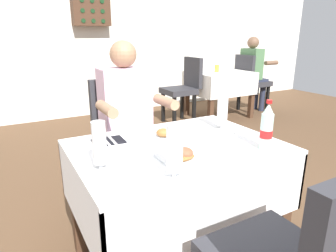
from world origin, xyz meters
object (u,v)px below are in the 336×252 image
object	(u,v)px
beer_glass_middle	(99,145)
background_dining_table	(219,83)
beer_glass_right	(175,151)
background_patron	(253,70)
napkin_cutlery_set	(108,141)
background_table_tumbler	(217,68)
plate_near_camera	(187,157)
plate_far_diner	(165,135)
background_chair_left	(184,86)
main_dining_table	(177,174)
cola_bottle_primary	(267,128)
background_chair_right	(250,80)
beer_glass_left	(222,112)
seated_diner_far	(129,118)
chair_far_diner_seat	(125,134)
wall_bottle_rack	(91,11)

from	to	relation	value
beer_glass_middle	background_dining_table	xyz separation A→B (m)	(2.71, 2.56, -0.30)
beer_glass_right	background_patron	bearing A→B (deg)	41.18
beer_glass_right	background_dining_table	bearing A→B (deg)	48.48
napkin_cutlery_set	background_table_tumbler	distance (m)	3.36
napkin_cutlery_set	plate_near_camera	bearing A→B (deg)	-60.95
beer_glass_middle	beer_glass_right	distance (m)	0.33
plate_far_diner	background_chair_left	world-z (taller)	background_chair_left
main_dining_table	beer_glass_right	distance (m)	0.49
background_dining_table	napkin_cutlery_set	bearing A→B (deg)	-138.98
beer_glass_right	background_chair_left	xyz separation A→B (m)	(1.80, 2.79, -0.30)
beer_glass_right	background_patron	xyz separation A→B (m)	(3.19, 2.79, -0.14)
plate_far_diner	background_dining_table	world-z (taller)	plate_far_diner
napkin_cutlery_set	background_chair_left	world-z (taller)	background_chair_left
background_dining_table	background_table_tumbler	xyz separation A→B (m)	(-0.06, 0.00, 0.24)
cola_bottle_primary	beer_glass_middle	bearing A→B (deg)	167.99
cola_bottle_primary	plate_far_diner	bearing A→B (deg)	132.89
plate_far_diner	background_table_tumbler	size ratio (longest dim) A/B	2.01
cola_bottle_primary	background_patron	distance (m)	3.79
plate_near_camera	background_chair_right	world-z (taller)	background_chair_right
beer_glass_left	beer_glass_middle	xyz separation A→B (m)	(-0.83, -0.20, 0.00)
plate_far_diner	background_patron	distance (m)	3.79
seated_diner_far	background_dining_table	xyz separation A→B (m)	(2.27, 1.78, -0.17)
main_dining_table	beer_glass_left	xyz separation A→B (m)	(0.38, 0.10, 0.29)
plate_far_diner	beer_glass_left	bearing A→B (deg)	-3.84
cola_bottle_primary	background_table_tumbler	world-z (taller)	cola_bottle_primary
plate_near_camera	beer_glass_middle	size ratio (longest dim) A/B	1.07
seated_diner_far	background_chair_left	size ratio (longest dim) A/B	1.30
napkin_cutlery_set	chair_far_diner_seat	bearing A→B (deg)	61.32
chair_far_diner_seat	beer_glass_right	xyz separation A→B (m)	(-0.21, -1.12, 0.30)
main_dining_table	background_patron	size ratio (longest dim) A/B	0.87
plate_near_camera	plate_far_diner	xyz separation A→B (m)	(0.06, 0.33, 0.00)
beer_glass_left	background_dining_table	bearing A→B (deg)	51.52
beer_glass_left	beer_glass_right	distance (m)	0.73
background_chair_right	background_table_tumbler	distance (m)	0.77
wall_bottle_rack	background_dining_table	bearing A→B (deg)	-30.74
background_table_tumbler	wall_bottle_rack	world-z (taller)	wall_bottle_rack
beer_glass_right	background_table_tumbler	bearing A→B (deg)	49.21
chair_far_diner_seat	beer_glass_right	size ratio (longest dim) A/B	4.16
background_table_tumbler	wall_bottle_rack	size ratio (longest dim) A/B	0.20
beer_glass_right	cola_bottle_primary	xyz separation A→B (m)	(0.57, 0.05, -0.01)
background_patron	background_chair_right	bearing A→B (deg)	180.00
background_patron	beer_glass_middle	bearing A→B (deg)	-143.23
beer_glass_middle	beer_glass_left	bearing A→B (deg)	13.51
background_dining_table	wall_bottle_rack	size ratio (longest dim) A/B	1.65
plate_near_camera	background_patron	bearing A→B (deg)	41.14
background_chair_left	background_chair_right	bearing A→B (deg)	0.00
background_dining_table	background_chair_right	xyz separation A→B (m)	(0.67, 0.00, 0.01)
chair_far_diner_seat	beer_glass_middle	size ratio (longest dim) A/B	4.37
seated_diner_far	beer_glass_middle	xyz separation A→B (m)	(-0.45, -0.78, 0.13)
beer_glass_right	plate_far_diner	bearing A→B (deg)	65.95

